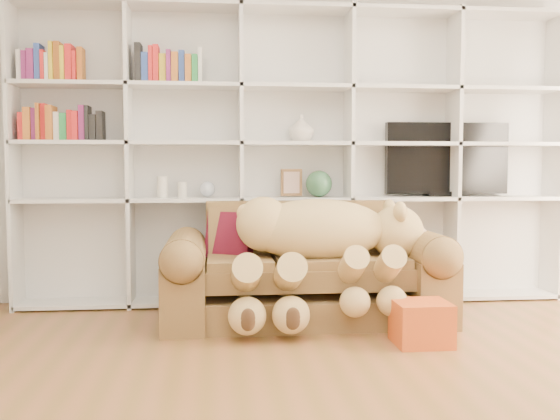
{
  "coord_description": "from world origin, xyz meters",
  "views": [
    {
      "loc": [
        -0.64,
        -2.73,
        1.11
      ],
      "look_at": [
        -0.19,
        1.63,
        0.81
      ],
      "focal_mm": 40.0,
      "sensor_mm": 36.0,
      "label": 1
    }
  ],
  "objects": [
    {
      "name": "floor",
      "position": [
        0.0,
        0.0,
        0.0
      ],
      "size": [
        5.0,
        5.0,
        0.0
      ],
      "primitive_type": "plane",
      "color": "brown",
      "rests_on": "ground"
    },
    {
      "name": "tv",
      "position": [
        1.29,
        2.35,
        1.17
      ],
      "size": [
        1.04,
        0.18,
        0.62
      ],
      "color": "black",
      "rests_on": "bookshelf"
    },
    {
      "name": "picture_frame",
      "position": [
        -0.03,
        2.3,
        0.98
      ],
      "size": [
        0.18,
        0.04,
        0.22
      ],
      "primitive_type": "cube",
      "rotation": [
        0.0,
        0.0,
        0.08
      ],
      "color": "#51361B",
      "rests_on": "bookshelf"
    },
    {
      "name": "sofa",
      "position": [
        -0.0,
        1.71,
        0.32
      ],
      "size": [
        2.02,
        0.87,
        0.85
      ],
      "color": "brown",
      "rests_on": "floor"
    },
    {
      "name": "figurine_short",
      "position": [
        -0.91,
        2.3,
        0.93
      ],
      "size": [
        0.08,
        0.08,
        0.13
      ],
      "primitive_type": "cylinder",
      "rotation": [
        0.0,
        0.0,
        -0.16
      ],
      "color": "beige",
      "rests_on": "bookshelf"
    },
    {
      "name": "teddy_bear",
      "position": [
        0.08,
        1.54,
        0.59
      ],
      "size": [
        1.48,
        0.82,
        0.86
      ],
      "rotation": [
        0.0,
        0.0,
        0.11
      ],
      "color": "#E1C070",
      "rests_on": "sofa"
    },
    {
      "name": "wall_back",
      "position": [
        0.0,
        2.5,
        1.35
      ],
      "size": [
        5.0,
        0.02,
        2.7
      ],
      "primitive_type": "cube",
      "color": "white",
      "rests_on": "floor"
    },
    {
      "name": "shelf_vase",
      "position": [
        0.05,
        2.3,
        1.42
      ],
      "size": [
        0.27,
        0.27,
        0.21
      ],
      "primitive_type": "imported",
      "rotation": [
        0.0,
        0.0,
        -0.4
      ],
      "color": "beige",
      "rests_on": "bookshelf"
    },
    {
      "name": "throw_pillow",
      "position": [
        -0.54,
        1.85,
        0.6
      ],
      "size": [
        0.39,
        0.32,
        0.36
      ],
      "primitive_type": "cube",
      "rotation": [
        -0.24,
        0.0,
        -0.45
      ],
      "color": "maroon",
      "rests_on": "sofa"
    },
    {
      "name": "gift_box",
      "position": [
        0.63,
        1.01,
        0.14
      ],
      "size": [
        0.34,
        0.32,
        0.27
      ],
      "primitive_type": "cube",
      "rotation": [
        0.0,
        0.0,
        0.0
      ],
      "color": "#CB4F1B",
      "rests_on": "floor"
    },
    {
      "name": "snow_globe",
      "position": [
        -0.71,
        2.3,
        0.93
      ],
      "size": [
        0.13,
        0.13,
        0.13
      ],
      "primitive_type": "sphere",
      "color": "silver",
      "rests_on": "bookshelf"
    },
    {
      "name": "green_vase",
      "position": [
        0.19,
        2.3,
        0.97
      ],
      "size": [
        0.22,
        0.22,
        0.22
      ],
      "primitive_type": "sphere",
      "color": "#2D583A",
      "rests_on": "bookshelf"
    },
    {
      "name": "figurine_tall",
      "position": [
        -1.07,
        2.3,
        0.95
      ],
      "size": [
        0.1,
        0.1,
        0.17
      ],
      "primitive_type": "cylinder",
      "rotation": [
        0.0,
        0.0,
        -0.18
      ],
      "color": "beige",
      "rests_on": "bookshelf"
    },
    {
      "name": "bookshelf",
      "position": [
        -0.24,
        2.36,
        1.31
      ],
      "size": [
        4.43,
        0.35,
        2.4
      ],
      "color": "silver",
      "rests_on": "floor"
    }
  ]
}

